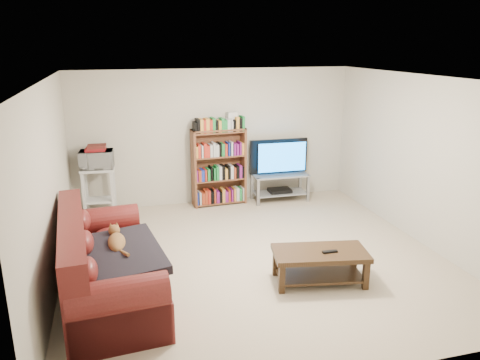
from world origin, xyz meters
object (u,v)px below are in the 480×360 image
object	(u,v)px
sofa	(102,270)
coffee_table	(320,260)
bookshelf	(219,166)
tv_stand	(280,182)

from	to	relation	value
sofa	coffee_table	world-z (taller)	sofa
sofa	bookshelf	size ratio (longest dim) A/B	1.72
coffee_table	tv_stand	xyz separation A→B (m)	(0.58, 3.05, 0.06)
tv_stand	bookshelf	bearing A→B (deg)	175.85
coffee_table	bookshelf	world-z (taller)	bookshelf
sofa	coffee_table	distance (m)	2.57
coffee_table	bookshelf	xyz separation A→B (m)	(-0.54, 3.15, 0.43)
sofa	tv_stand	xyz separation A→B (m)	(3.13, 2.73, 0.00)
coffee_table	tv_stand	distance (m)	3.11
sofa	tv_stand	bearing A→B (deg)	36.39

